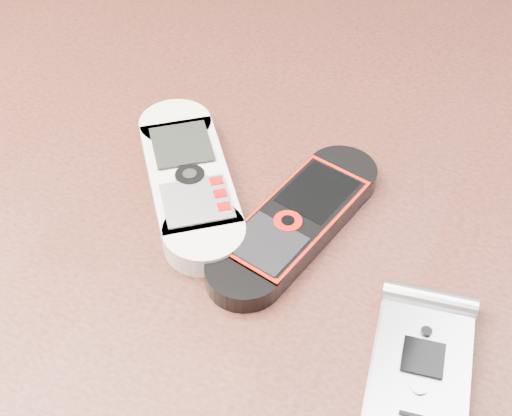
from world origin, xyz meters
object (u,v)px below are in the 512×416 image
object	(u,v)px
table	(250,314)
motorola_razr	(421,369)
nokia_black_red	(296,221)
nokia_white	(189,178)

from	to	relation	value
table	motorola_razr	distance (m)	0.19
motorola_razr	nokia_black_red	bearing A→B (deg)	135.00
motorola_razr	nokia_white	bearing A→B (deg)	147.42
nokia_black_red	nokia_white	bearing A→B (deg)	-171.23
motorola_razr	table	bearing A→B (deg)	142.90
nokia_white	motorola_razr	xyz separation A→B (m)	(0.18, -0.07, -0.00)
nokia_white	table	bearing A→B (deg)	-47.52
table	nokia_white	world-z (taller)	nokia_white
table	nokia_white	bearing A→B (deg)	171.64
nokia_black_red	motorola_razr	xyz separation A→B (m)	(0.10, -0.07, 0.00)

